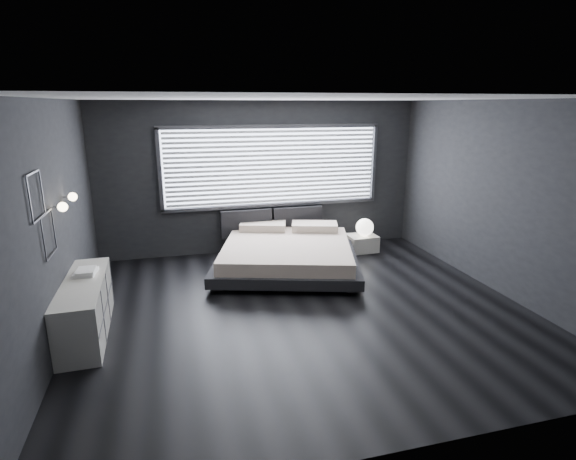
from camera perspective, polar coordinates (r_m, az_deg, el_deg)
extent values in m
plane|color=black|center=(6.32, 2.00, -9.92)|extent=(6.00, 6.00, 0.00)
plane|color=white|center=(5.70, 2.28, 16.37)|extent=(6.00, 6.00, 0.00)
cube|color=black|center=(8.47, -3.31, 6.64)|extent=(6.00, 0.04, 2.80)
cube|color=black|center=(3.44, 15.68, -7.72)|extent=(6.00, 0.04, 2.80)
cube|color=black|center=(5.77, -27.72, 0.50)|extent=(0.04, 5.50, 2.80)
cube|color=black|center=(7.30, 25.34, 3.67)|extent=(0.04, 5.50, 2.80)
cube|color=white|center=(8.47, -1.97, 8.08)|extent=(4.00, 0.02, 1.38)
cube|color=#47474C|center=(8.23, -16.02, 7.26)|extent=(0.06, 0.08, 1.48)
cube|color=#47474C|center=(9.11, 10.82, 8.36)|extent=(0.06, 0.08, 1.48)
cube|color=#47474C|center=(8.37, -1.97, 13.01)|extent=(4.14, 0.08, 0.06)
cube|color=#47474C|center=(8.56, -1.88, 3.21)|extent=(4.14, 0.08, 0.06)
cube|color=silver|center=(8.41, -1.88, 8.03)|extent=(3.94, 0.03, 1.32)
cube|color=black|center=(8.48, -5.31, 0.87)|extent=(0.96, 0.16, 0.52)
cube|color=black|center=(8.69, 1.20, 1.30)|extent=(0.96, 0.16, 0.52)
cylinder|color=silver|center=(5.76, -27.39, 2.58)|extent=(0.10, 0.02, 0.02)
sphere|color=#FFE5B7|center=(5.74, -26.71, 2.63)|extent=(0.11, 0.11, 0.11)
cylinder|color=silver|center=(6.34, -26.30, 3.77)|extent=(0.10, 0.02, 0.02)
sphere|color=#FFE5B7|center=(6.32, -25.67, 3.82)|extent=(0.11, 0.11, 0.11)
cube|color=#47474C|center=(5.11, -29.69, 6.31)|extent=(0.01, 0.46, 0.02)
cube|color=#47474C|center=(5.19, -29.01, 1.32)|extent=(0.01, 0.46, 0.02)
cube|color=#47474C|center=(5.37, -28.77, 4.29)|extent=(0.01, 0.02, 0.46)
cube|color=#47474C|center=(4.93, -29.97, 3.26)|extent=(0.01, 0.02, 0.46)
cube|color=#47474C|center=(5.43, -28.40, 1.85)|extent=(0.01, 0.46, 0.02)
cube|color=#47474C|center=(5.54, -27.78, -2.76)|extent=(0.01, 0.46, 0.02)
cube|color=#47474C|center=(5.70, -27.60, 0.14)|extent=(0.01, 0.02, 0.46)
cube|color=#47474C|center=(5.27, -28.62, -1.16)|extent=(0.01, 0.02, 0.46)
cube|color=black|center=(6.97, -8.84, -7.18)|extent=(0.16, 0.16, 0.09)
cube|color=black|center=(6.89, 8.11, -7.43)|extent=(0.16, 0.16, 0.09)
cube|color=black|center=(8.65, -6.64, -2.52)|extent=(0.16, 0.16, 0.09)
cube|color=black|center=(8.58, 6.89, -2.67)|extent=(0.16, 0.16, 0.09)
cube|color=black|center=(7.66, -0.13, -3.84)|extent=(2.90, 2.83, 0.17)
cube|color=#C0AB97|center=(7.60, -0.13, -2.47)|extent=(2.61, 2.61, 0.21)
cube|color=#BEAE9C|center=(8.37, -3.20, 0.50)|extent=(0.93, 0.67, 0.14)
cube|color=#BEAE9C|center=(8.34, 3.39, 0.44)|extent=(0.93, 0.67, 0.14)
cube|color=beige|center=(8.74, 9.36, -1.65)|extent=(0.55, 0.47, 0.31)
sphere|color=white|center=(8.63, 9.71, 0.35)|extent=(0.33, 0.33, 0.33)
cube|color=beige|center=(6.08, -24.35, -8.95)|extent=(0.52, 1.72, 0.68)
cube|color=#47474C|center=(6.05, -22.06, -8.82)|extent=(0.05, 1.69, 0.66)
cube|color=white|center=(6.18, -24.31, -4.93)|extent=(0.28, 0.35, 0.04)
cube|color=white|center=(6.15, -24.28, -4.69)|extent=(0.21, 0.29, 0.03)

